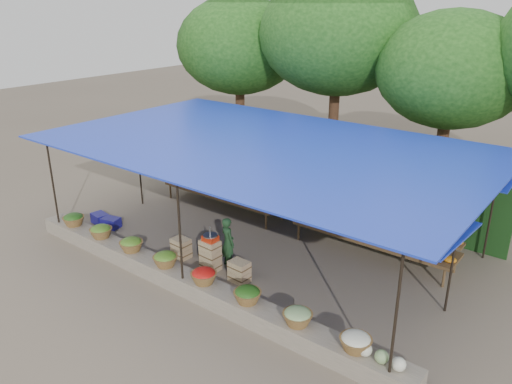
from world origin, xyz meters
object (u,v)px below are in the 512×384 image
Objects in this scene: crate_counter at (210,257)px; blue_crate_back at (111,223)px; weighing_scale at (210,237)px; vendor_seated at (228,242)px; blue_crate_front at (100,218)px.

crate_counter is 3.83m from blue_crate_back.
blue_crate_back is at bearing 179.91° from weighing_scale.
vendor_seated is 2.58× the size of blue_crate_front.
crate_counter reaches higher than blue_crate_back.
weighing_scale is 0.75× the size of blue_crate_front.
weighing_scale is 0.49m from vendor_seated.
vendor_seated is at bearing 13.17° from blue_crate_front.
blue_crate_back is at bearing 9.41° from blue_crate_front.
vendor_seated is 4.13m from blue_crate_back.
blue_crate_back is at bearing 26.29° from vendor_seated.
weighing_scale is 0.29× the size of vendor_seated.
crate_counter is 4.78× the size of blue_crate_front.
vendor_seated reaches higher than weighing_scale.
crate_counter is at bearing 8.30° from blue_crate_front.
crate_counter is at bearing 77.98° from vendor_seated.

